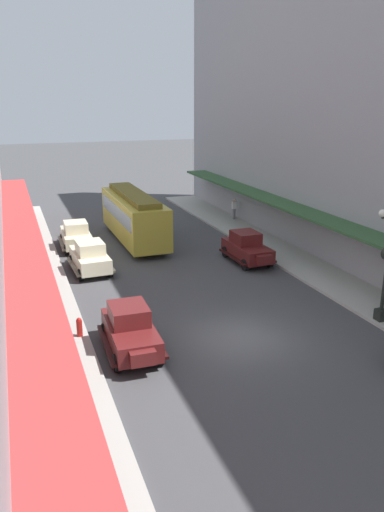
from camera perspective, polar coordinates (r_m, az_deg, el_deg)
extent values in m
plane|color=#424244|center=(21.42, 5.60, -9.15)|extent=(200.00, 200.00, 0.00)
cube|color=#A8A59E|center=(19.65, -15.00, -12.08)|extent=(3.00, 60.00, 0.15)
cube|color=#BF3333|center=(18.40, -17.57, -4.31)|extent=(1.80, 54.00, 0.16)
cube|color=beige|center=(34.26, -12.97, 2.08)|extent=(1.80, 3.94, 0.80)
cube|color=beige|center=(33.83, -13.01, 3.20)|extent=(1.48, 1.74, 0.70)
cube|color=#8C9EA8|center=(33.83, -13.01, 3.20)|extent=(1.41, 1.70, 0.42)
cube|color=beige|center=(36.30, -13.34, 3.00)|extent=(0.94, 0.38, 0.52)
cube|color=#6D6856|center=(34.27, -14.51, 1.42)|extent=(0.33, 3.52, 0.12)
cube|color=#6D6856|center=(34.44, -11.36, 1.71)|extent=(0.33, 3.52, 0.12)
cylinder|color=black|center=(35.62, -14.45, 1.89)|extent=(0.24, 0.69, 0.68)
cylinder|color=black|center=(35.76, -11.88, 2.13)|extent=(0.24, 0.69, 0.68)
cylinder|color=black|center=(33.00, -14.05, 0.69)|extent=(0.24, 0.69, 0.68)
cylinder|color=black|center=(33.14, -11.28, 0.95)|extent=(0.24, 0.69, 0.68)
cube|color=beige|center=(29.42, -11.46, -0.36)|extent=(1.86, 3.97, 0.80)
cube|color=beige|center=(28.96, -11.45, 0.91)|extent=(1.51, 1.76, 0.70)
cube|color=#8C9EA8|center=(28.96, -11.45, 0.91)|extent=(1.43, 1.72, 0.42)
cube|color=beige|center=(31.41, -12.24, 0.83)|extent=(0.95, 0.40, 0.52)
cube|color=#6D6856|center=(29.37, -13.24, -1.17)|extent=(0.38, 3.52, 0.12)
cube|color=#6D6856|center=(29.69, -9.63, -0.73)|extent=(0.38, 3.52, 0.12)
cylinder|color=black|center=(30.70, -13.40, -0.52)|extent=(0.25, 0.69, 0.68)
cylinder|color=black|center=(30.96, -10.46, -0.17)|extent=(0.25, 0.69, 0.68)
cylinder|color=black|center=(28.13, -12.47, -2.11)|extent=(0.25, 0.69, 0.68)
cylinder|color=black|center=(28.43, -9.27, -1.72)|extent=(0.25, 0.69, 0.68)
cube|color=#591919|center=(30.69, 6.25, 0.64)|extent=(1.76, 3.92, 0.80)
cube|color=#591919|center=(30.70, 6.08, 2.11)|extent=(1.46, 1.72, 0.70)
cube|color=#8C9EA8|center=(30.70, 6.08, 2.11)|extent=(1.39, 1.69, 0.42)
cube|color=#591919|center=(28.89, 8.16, -0.41)|extent=(0.94, 0.37, 0.52)
cube|color=black|center=(31.21, 7.78, 0.26)|extent=(0.29, 3.51, 0.12)
cube|color=black|center=(30.38, 4.63, -0.12)|extent=(0.29, 3.51, 0.12)
cylinder|color=black|center=(30.04, 8.78, -0.64)|extent=(0.23, 0.68, 0.68)
cylinder|color=black|center=(29.30, 6.02, -0.99)|extent=(0.23, 0.68, 0.68)
cylinder|color=black|center=(32.32, 6.41, 0.76)|extent=(0.23, 0.68, 0.68)
cylinder|color=black|center=(31.64, 3.80, 0.47)|extent=(0.23, 0.68, 0.68)
cube|color=#591919|center=(20.09, -6.95, -8.74)|extent=(1.82, 3.95, 0.80)
cube|color=#591919|center=(20.00, -7.18, -6.50)|extent=(1.49, 1.74, 0.70)
cube|color=#8C9EA8|center=(20.00, -7.18, -6.50)|extent=(1.42, 1.71, 0.42)
cube|color=#591919|center=(18.22, -5.57, -11.43)|extent=(0.95, 0.39, 0.52)
cube|color=black|center=(20.42, -4.27, -9.21)|extent=(0.35, 3.52, 0.12)
cube|color=black|center=(20.10, -9.61, -9.87)|extent=(0.35, 3.52, 0.12)
cylinder|color=black|center=(19.25, -3.66, -11.22)|extent=(0.24, 0.69, 0.68)
cylinder|color=black|center=(18.97, -8.49, -11.86)|extent=(0.24, 0.69, 0.68)
cylinder|color=black|center=(21.62, -5.54, -7.89)|extent=(0.24, 0.69, 0.68)
cylinder|color=black|center=(21.37, -9.81, -8.40)|extent=(0.24, 0.69, 0.68)
cube|color=gold|center=(34.92, -6.59, 4.41)|extent=(2.55, 9.61, 2.70)
cube|color=brown|center=(34.61, -6.68, 6.88)|extent=(1.54, 8.65, 0.36)
cube|color=#8C9EA8|center=(34.82, -6.62, 5.17)|extent=(2.57, 8.84, 0.95)
cube|color=black|center=(32.62, -5.26, 0.70)|extent=(2.01, 1.21, 0.40)
cube|color=black|center=(38.01, -7.57, 3.04)|extent=(2.01, 1.21, 0.40)
cube|color=black|center=(23.94, 20.56, -6.23)|extent=(0.44, 0.44, 0.50)
sphere|color=white|center=(22.22, 20.74, 4.54)|extent=(0.32, 0.32, 0.32)
cylinder|color=#B21E19|center=(21.47, -12.61, -7.97)|extent=(0.24, 0.24, 0.70)
sphere|color=#B21E19|center=(21.32, -12.67, -7.07)|extent=(0.20, 0.20, 0.20)
cylinder|color=slate|center=(41.16, 4.78, 4.78)|extent=(0.24, 0.24, 0.85)
cube|color=white|center=(41.01, 4.80, 5.75)|extent=(0.36, 0.22, 0.56)
sphere|color=beige|center=(40.93, 4.82, 6.29)|extent=(0.22, 0.22, 0.22)
cylinder|color=#4C4238|center=(16.77, -14.31, -15.57)|extent=(0.24, 0.24, 0.85)
cube|color=#4C724C|center=(16.41, -14.50, -13.50)|extent=(0.36, 0.22, 0.56)
sphere|color=#9E7051|center=(16.21, -14.61, -12.28)|extent=(0.22, 0.22, 0.22)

